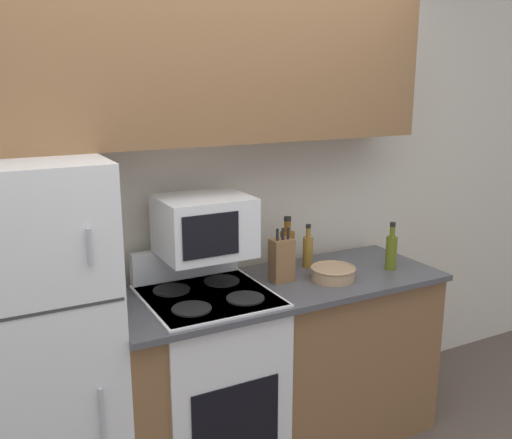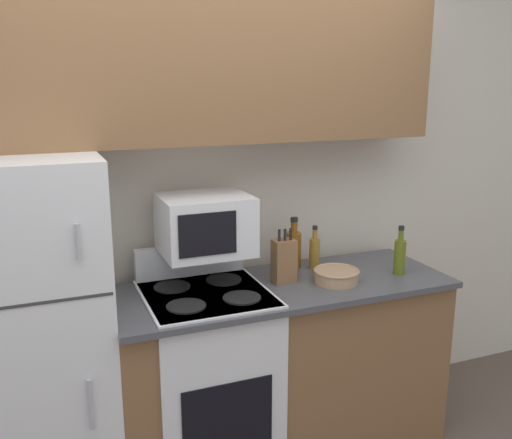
{
  "view_description": "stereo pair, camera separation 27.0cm",
  "coord_description": "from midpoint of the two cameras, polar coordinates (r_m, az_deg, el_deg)",
  "views": [
    {
      "loc": [
        -1.03,
        -2.05,
        1.93
      ],
      "look_at": [
        0.2,
        0.27,
        1.28
      ],
      "focal_mm": 40.0,
      "sensor_mm": 36.0,
      "label": 1
    },
    {
      "loc": [
        -0.78,
        -2.17,
        1.93
      ],
      "look_at": [
        0.2,
        0.27,
        1.28
      ],
      "focal_mm": 40.0,
      "sensor_mm": 36.0,
      "label": 2
    }
  ],
  "objects": [
    {
      "name": "bowl",
      "position": [
        2.92,
        10.69,
        -5.57
      ],
      "size": [
        0.23,
        0.23,
        0.07
      ],
      "color": "tan",
      "rests_on": "lower_cabinets"
    },
    {
      "name": "bottle_whiskey",
      "position": [
        3.09,
        6.3,
        -2.9
      ],
      "size": [
        0.08,
        0.08,
        0.28
      ],
      "color": "brown",
      "rests_on": "lower_cabinets"
    },
    {
      "name": "knife_block",
      "position": [
        2.87,
        5.52,
        -4.16
      ],
      "size": [
        0.11,
        0.09,
        0.28
      ],
      "color": "brown",
      "rests_on": "lower_cabinets"
    },
    {
      "name": "wall_back",
      "position": [
        3.02,
        -4.01,
        1.35
      ],
      "size": [
        8.0,
        0.05,
        2.55
      ],
      "color": "beige",
      "rests_on": "ground_plane"
    },
    {
      "name": "bottle_vinegar",
      "position": [
        3.09,
        8.37,
        -3.28
      ],
      "size": [
        0.06,
        0.06,
        0.24
      ],
      "color": "olive",
      "rests_on": "lower_cabinets"
    },
    {
      "name": "refrigerator",
      "position": [
        2.68,
        -19.29,
        -11.49
      ],
      "size": [
        0.7,
        0.68,
        1.63
      ],
      "color": "white",
      "rests_on": "ground_plane"
    },
    {
      "name": "upper_cabinets",
      "position": [
        2.77,
        -3.0,
        14.94
      ],
      "size": [
        2.42,
        0.33,
        0.7
      ],
      "color": "brown",
      "rests_on": "refrigerator"
    },
    {
      "name": "stove",
      "position": [
        2.93,
        -2.11,
        -15.68
      ],
      "size": [
        0.59,
        0.62,
        1.1
      ],
      "color": "white",
      "rests_on": "ground_plane"
    },
    {
      "name": "lower_cabinets",
      "position": [
        3.08,
        5.06,
        -14.48
      ],
      "size": [
        1.71,
        0.63,
        0.93
      ],
      "color": "brown",
      "rests_on": "ground_plane"
    },
    {
      "name": "microwave",
      "position": [
        2.74,
        -2.33,
        -0.52
      ],
      "size": [
        0.43,
        0.37,
        0.28
      ],
      "color": "white",
      "rests_on": "stove"
    },
    {
      "name": "bottle_olive_oil",
      "position": [
        3.11,
        16.62,
        -3.48
      ],
      "size": [
        0.06,
        0.06,
        0.26
      ],
      "color": "#5B6619",
      "rests_on": "lower_cabinets"
    }
  ]
}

